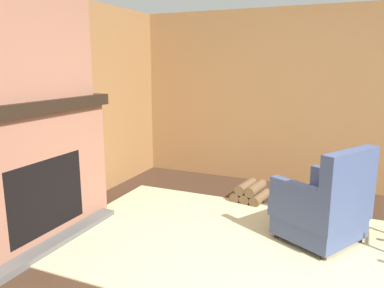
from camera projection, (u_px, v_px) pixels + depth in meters
wood_panel_wall_left at (4, 115)px, 3.43m from camera, size 0.06×5.96×2.37m
wood_panel_wall_back at (338, 100)px, 4.79m from camera, size 5.96×0.09×2.37m
fireplace_hearth at (30, 173)px, 3.44m from camera, size 0.63×1.83×1.32m
chimney_breast at (16, 40)px, 3.20m from camera, size 0.37×1.52×1.02m
area_rug at (269, 249)px, 3.37m from camera, size 3.97×2.18×0.01m
armchair at (324, 207)px, 3.44m from camera, size 0.91×0.93×0.93m
firewood_stack at (251, 192)px, 4.56m from camera, size 0.43×0.45×0.23m
storage_case at (67, 88)px, 3.87m from camera, size 0.17×0.26×0.14m
decorative_plate_on_mantel at (6, 88)px, 3.22m from camera, size 0.06×0.23×0.23m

